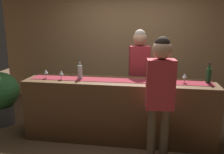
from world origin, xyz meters
TOP-DOWN VIEW (x-y plane):
  - ground_plane at (0.00, 0.00)m, footprint 10.00×10.00m
  - back_wall at (0.00, 1.90)m, footprint 6.00×0.12m
  - bar_counter at (0.00, 0.00)m, footprint 2.90×0.60m
  - counter_runner_cloth at (0.00, 0.00)m, footprint 2.75×0.28m
  - wine_bottle_amber at (0.70, 0.02)m, footprint 0.07×0.07m
  - wine_bottle_clear at (-0.61, 0.02)m, footprint 0.07×0.07m
  - wine_bottle_green at (1.31, 0.07)m, footprint 0.07×0.07m
  - wine_glass_near_customer at (-1.15, -0.04)m, footprint 0.07×0.07m
  - wine_glass_mid_counter at (-0.89, -0.08)m, footprint 0.07×0.07m
  - wine_glass_far_end at (0.97, 0.00)m, footprint 0.07×0.07m
  - bartender at (0.28, 0.58)m, footprint 0.38×0.27m
  - customer_sipping at (0.59, -0.62)m, footprint 0.36×0.23m
  - potted_plant_tall at (-2.16, 0.21)m, footprint 0.66×0.66m

SIDE VIEW (x-z plane):
  - ground_plane at x=0.00m, z-range 0.00..0.00m
  - bar_counter at x=0.00m, z-range 0.00..0.96m
  - potted_plant_tall at x=-2.16m, z-range 0.08..1.04m
  - counter_runner_cloth at x=0.00m, z-range 0.96..0.97m
  - customer_sipping at x=0.59m, z-range 0.20..1.87m
  - bartender at x=0.28m, z-range 0.20..1.91m
  - wine_glass_near_customer at x=-1.15m, z-range 0.99..1.14m
  - wine_glass_mid_counter at x=-0.89m, z-range 0.99..1.14m
  - wine_glass_far_end at x=0.97m, z-range 0.99..1.14m
  - wine_bottle_amber at x=0.70m, z-range 0.92..1.22m
  - wine_bottle_clear at x=-0.61m, z-range 0.92..1.22m
  - wine_bottle_green at x=1.31m, z-range 0.92..1.22m
  - back_wall at x=0.00m, z-range 0.00..2.90m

